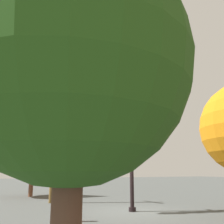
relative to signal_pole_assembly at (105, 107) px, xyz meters
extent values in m
plane|color=#454846|center=(-1.41, 0.27, -5.29)|extent=(120.00, 120.00, 0.00)
cylinder|color=black|center=(-1.41, 0.27, -1.61)|extent=(0.20, 0.20, 7.35)
cylinder|color=black|center=(-1.41, 0.27, -5.19)|extent=(0.36, 0.36, 0.20)
cylinder|color=black|center=(0.72, -0.10, 1.34)|extent=(4.28, 0.89, 0.14)
cylinder|color=black|center=(-0.45, 0.10, 0.84)|extent=(1.96, 0.42, 1.07)
cube|color=black|center=(-0.46, 0.10, 0.59)|extent=(0.38, 0.42, 1.10)
cube|color=black|center=(-0.43, 0.30, 0.59)|extent=(0.44, 0.12, 1.22)
sphere|color=#FF2018|center=(-0.50, -0.09, 0.93)|extent=(0.22, 0.22, 0.22)
cylinder|color=black|center=(-0.52, -0.15, 0.98)|extent=(0.25, 0.18, 0.23)
sphere|color=#855607|center=(-0.50, -0.09, 0.59)|extent=(0.22, 0.22, 0.22)
cylinder|color=black|center=(-0.52, -0.15, 0.64)|extent=(0.25, 0.18, 0.23)
sphere|color=#0B621E|center=(-0.50, -0.09, 0.25)|extent=(0.22, 0.22, 0.22)
cylinder|color=black|center=(-0.52, -0.15, 0.30)|extent=(0.25, 0.18, 0.23)
cube|color=black|center=(0.48, -0.06, 0.59)|extent=(0.39, 0.42, 1.10)
cube|color=black|center=(0.52, 0.13, 0.59)|extent=(0.44, 0.13, 1.22)
sphere|color=#FF2018|center=(0.44, -0.26, 0.93)|extent=(0.22, 0.22, 0.22)
cylinder|color=black|center=(0.43, -0.32, 0.98)|extent=(0.25, 0.18, 0.23)
sphere|color=#855607|center=(0.44, -0.26, 0.59)|extent=(0.22, 0.22, 0.22)
cylinder|color=black|center=(0.43, -0.32, 0.64)|extent=(0.25, 0.18, 0.23)
sphere|color=#0B621E|center=(0.44, -0.26, 0.25)|extent=(0.22, 0.22, 0.22)
cylinder|color=black|center=(0.43, -0.32, 0.30)|extent=(0.25, 0.18, 0.23)
cube|color=black|center=(1.42, -0.23, 0.59)|extent=(0.38, 0.42, 1.10)
cube|color=black|center=(1.46, -0.03, 0.59)|extent=(0.44, 0.12, 1.22)
sphere|color=#FF2018|center=(1.39, -0.43, 0.93)|extent=(0.22, 0.22, 0.22)
cylinder|color=black|center=(1.37, -0.49, 0.98)|extent=(0.25, 0.18, 0.23)
sphere|color=#855607|center=(1.39, -0.43, 0.59)|extent=(0.22, 0.22, 0.22)
cylinder|color=black|center=(1.37, -0.49, 0.64)|extent=(0.25, 0.18, 0.23)
sphere|color=#0B621E|center=(1.39, -0.43, 0.25)|extent=(0.22, 0.22, 0.22)
cylinder|color=black|center=(1.37, -0.49, 0.30)|extent=(0.25, 0.18, 0.23)
cube|color=black|center=(2.37, -0.40, 0.59)|extent=(0.39, 0.42, 1.10)
cube|color=black|center=(2.41, -0.20, 0.59)|extent=(0.44, 0.14, 1.22)
sphere|color=#FF2018|center=(2.33, -0.59, 0.93)|extent=(0.22, 0.22, 0.22)
cylinder|color=black|center=(2.31, -0.65, 0.98)|extent=(0.26, 0.19, 0.23)
sphere|color=#855607|center=(2.33, -0.59, 0.59)|extent=(0.22, 0.22, 0.22)
cylinder|color=black|center=(2.31, -0.65, 0.64)|extent=(0.26, 0.19, 0.23)
sphere|color=#0B621E|center=(2.33, -0.59, 0.25)|extent=(0.22, 0.22, 0.22)
cylinder|color=black|center=(2.31, -0.65, 0.30)|extent=(0.26, 0.19, 0.23)
cube|color=black|center=(-1.75, 0.33, -0.06)|extent=(0.41, 0.38, 1.10)
cube|color=black|center=(-1.56, 0.30, -0.06)|extent=(0.12, 0.44, 1.22)
sphere|color=#FF2018|center=(-1.95, 0.37, 0.28)|extent=(0.22, 0.22, 0.22)
cylinder|color=black|center=(-2.01, 0.38, 0.33)|extent=(0.18, 0.25, 0.23)
sphere|color=#855607|center=(-1.95, 0.37, -0.06)|extent=(0.22, 0.22, 0.22)
cylinder|color=black|center=(-2.01, 0.38, -0.01)|extent=(0.18, 0.25, 0.23)
sphere|color=#0B621E|center=(-1.95, 0.37, -0.40)|extent=(0.22, 0.22, 0.22)
cylinder|color=black|center=(-2.01, 0.38, -0.35)|extent=(0.18, 0.25, 0.23)
cube|color=white|center=(0.93, -0.14, 1.64)|extent=(0.93, 0.18, 0.26)
cube|color=#1F6E29|center=(0.93, -0.14, 1.64)|extent=(0.89, 0.19, 0.22)
cube|color=white|center=(-1.41, 0.27, -0.96)|extent=(0.18, 0.93, 0.26)
cube|color=#0A6629|center=(-1.41, 0.27, -0.96)|extent=(0.19, 0.89, 0.22)
cylinder|color=brown|center=(1.73, -4.79, -1.53)|extent=(0.26, 0.26, 7.53)
cube|color=brown|center=(1.73, -4.79, 1.64)|extent=(0.45, 1.79, 0.12)
cylinder|color=red|center=(1.81, 1.64, -4.97)|extent=(0.24, 0.24, 0.65)
sphere|color=red|center=(1.81, 1.64, -4.57)|extent=(0.22, 0.22, 0.22)
cylinder|color=red|center=(1.96, 1.64, -4.93)|extent=(0.12, 0.10, 0.10)
cylinder|color=brown|center=(2.48, -9.41, -4.18)|extent=(0.34, 0.34, 2.22)
cone|color=#BF6711|center=(2.48, -9.41, -0.88)|extent=(3.95, 3.95, 4.39)
sphere|color=#275119|center=(3.95, 8.41, -1.69)|extent=(3.74, 3.74, 3.74)
camera|label=1|loc=(4.86, 12.08, -3.30)|focal=40.27mm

